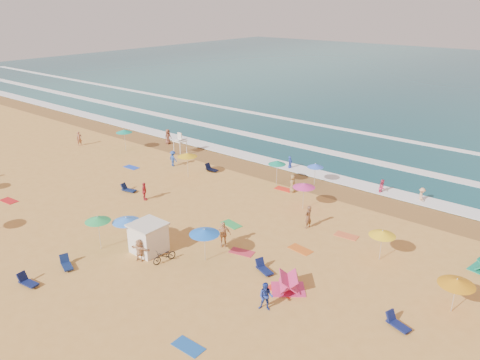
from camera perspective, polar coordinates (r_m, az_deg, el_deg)
The scene contains 13 objects.
ground at distance 37.92m, azimuth -6.24°, elevation -4.53°, with size 220.00×220.00×0.00m, color gold.
ocean at distance 111.67m, azimuth 26.55°, elevation 10.64°, with size 220.00×140.00×0.18m, color #0C4756.
wet_sand at distance 46.75m, azimuth 4.66°, elevation 0.65°, with size 220.00×220.00×0.00m, color olive.
surf_foam at distance 53.83m, azimuth 10.05°, elevation 3.30°, with size 200.00×18.70×0.05m.
cabana at distance 33.03m, azimuth -11.09°, elevation -7.00°, with size 2.00×2.00×2.00m, color white.
cabana_roof at distance 32.55m, azimuth -11.22°, elevation -5.35°, with size 2.20×2.20×0.12m, color silver.
bicycle at distance 31.84m, azimuth -9.20°, elevation -9.13°, with size 0.60×1.72×0.91m, color black.
lifeguard_stand at distance 52.99m, azimuth -7.31°, elevation 4.24°, with size 1.20×1.20×2.10m, color white, non-canonical shape.
beach_umbrellas at distance 35.98m, azimuth -3.64°, elevation -2.14°, with size 54.46×26.65×0.76m.
loungers at distance 33.80m, azimuth -7.26°, elevation -7.65°, with size 64.45×22.76×0.34m.
towels at distance 35.33m, azimuth -5.60°, elevation -6.51°, with size 27.67×26.66×0.03m.
popup_tents at distance 31.01m, azimuth 18.04°, elevation -10.59°, with size 11.23×12.06×1.20m.
beachgoers at distance 40.90m, azimuth -5.28°, elevation -1.29°, with size 38.18×27.34×2.14m.
Camera 1 is at (24.65, -23.66, 16.43)m, focal length 35.00 mm.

